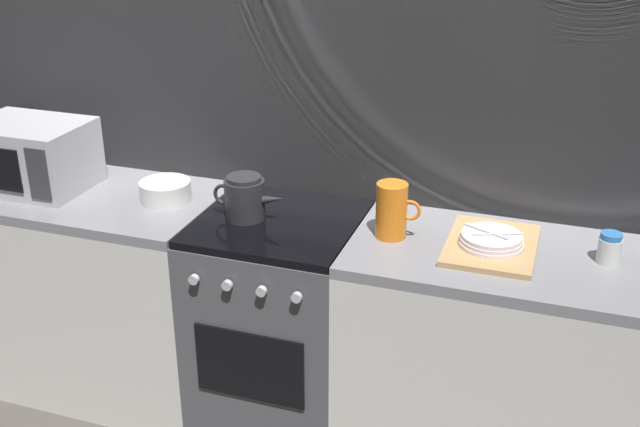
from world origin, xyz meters
TOP-DOWN VIEW (x-y plane):
  - ground_plane at (0.00, 0.00)m, footprint 8.00×8.00m
  - back_wall at (0.00, 0.32)m, footprint 3.60×0.05m
  - counter_left at (-0.90, 0.00)m, footprint 1.20×0.60m
  - stove_unit at (-0.00, -0.00)m, footprint 0.60×0.63m
  - counter_right at (0.90, 0.00)m, footprint 1.20×0.60m
  - microwave at (-1.07, -0.01)m, footprint 0.46×0.35m
  - kettle at (-0.12, -0.02)m, footprint 0.28×0.15m
  - mixing_bowl at (-0.48, 0.03)m, footprint 0.20×0.20m
  - pitcher at (0.43, -0.00)m, footprint 0.16×0.11m
  - dish_pile at (0.78, 0.01)m, footprint 0.30×0.40m
  - spice_jar at (1.16, 0.04)m, footprint 0.08×0.08m

SIDE VIEW (x-z plane):
  - ground_plane at x=0.00m, z-range 0.00..0.00m
  - stove_unit at x=0.00m, z-range 0.00..0.90m
  - counter_left at x=-0.90m, z-range 0.00..0.90m
  - counter_right at x=0.90m, z-range 0.00..0.90m
  - dish_pile at x=0.78m, z-range 0.89..0.96m
  - mixing_bowl at x=-0.48m, z-range 0.90..0.98m
  - spice_jar at x=1.16m, z-range 0.90..1.00m
  - kettle at x=-0.12m, z-range 0.90..1.06m
  - pitcher at x=0.43m, z-range 0.90..1.10m
  - microwave at x=-1.07m, z-range 0.90..1.17m
  - back_wall at x=0.00m, z-range 0.00..2.40m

